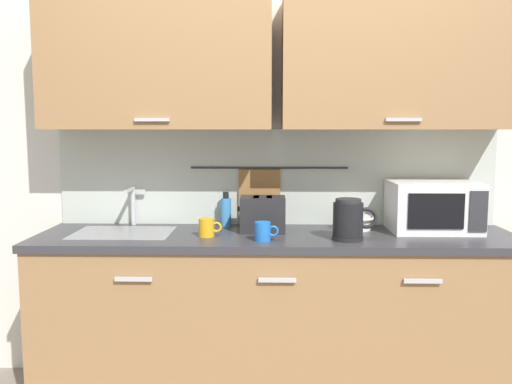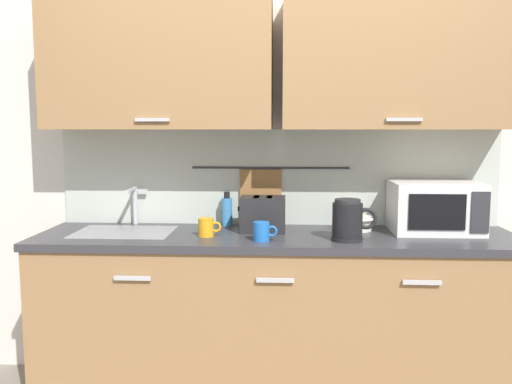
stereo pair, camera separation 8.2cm
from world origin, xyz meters
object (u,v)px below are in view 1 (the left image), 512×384
Objects in this scene: microwave at (433,206)px; mug_near_sink at (207,227)px; mug_by_kettle at (263,231)px; electric_kettle at (349,220)px; mixing_bowl at (355,222)px; dish_soap_bottle at (226,211)px; toaster at (263,214)px.

microwave reaches higher than mug_near_sink.
microwave reaches higher than mug_by_kettle.
electric_kettle is 0.29m from mixing_bowl.
dish_soap_bottle is 0.92× the size of mixing_bowl.
microwave is at bearing 2.59° from toaster.
mixing_bowl is 0.51m from toaster.
electric_kettle is at bearing 4.35° from mug_by_kettle.
toaster is at bearing -172.34° from mixing_bowl.
electric_kettle is at bearing -25.50° from toaster.
mug_by_kettle is (0.00, -0.24, -0.05)m from toaster.
dish_soap_bottle is 1.63× the size of mug_near_sink.
electric_kettle is 1.89× the size of mug_near_sink.
microwave is 2.35× the size of dish_soap_bottle.
microwave is 0.96m from mug_by_kettle.
mixing_bowl is 0.59m from mug_by_kettle.
mug_near_sink is 0.56× the size of mixing_bowl.
dish_soap_bottle reaches higher than mug_near_sink.
electric_kettle is 0.74m from dish_soap_bottle.
dish_soap_bottle is (-0.64, 0.37, -0.01)m from electric_kettle.
electric_kettle is at bearing -29.59° from dish_soap_bottle.
microwave is at bearing -3.63° from mixing_bowl.
microwave is 2.03× the size of electric_kettle.
dish_soap_bottle is at bearing 118.55° from mug_by_kettle.
mug_near_sink is 0.82m from mixing_bowl.
dish_soap_bottle reaches higher than mixing_bowl.
mixing_bowl is (0.79, 0.21, -0.00)m from mug_near_sink.
mixing_bowl is at bearing 7.66° from toaster.
mug_by_kettle is (-0.43, -0.03, -0.05)m from electric_kettle.
mixing_bowl is (0.07, 0.27, -0.06)m from electric_kettle.
electric_kettle is 0.89× the size of toaster.
mug_by_kettle is at bearing -148.55° from mixing_bowl.
dish_soap_bottle is 0.31m from mug_near_sink.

